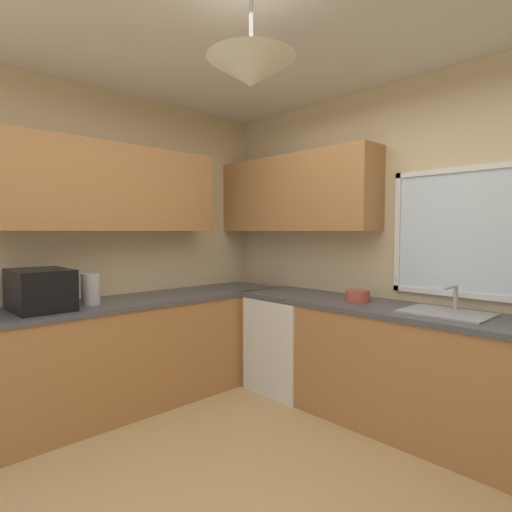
% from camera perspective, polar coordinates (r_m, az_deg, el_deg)
% --- Properties ---
extents(ground_plane, '(8.58, 8.58, 0.00)m').
position_cam_1_polar(ground_plane, '(2.53, -0.63, -31.46)').
color(ground_plane, tan).
extents(room_shell, '(4.02, 3.59, 2.70)m').
position_cam_1_polar(room_shell, '(2.69, 0.98, 10.42)').
color(room_shell, beige).
rests_on(room_shell, ground_plane).
extents(counter_run_left, '(0.65, 3.20, 0.89)m').
position_cam_1_polar(counter_run_left, '(3.60, -19.22, -12.91)').
color(counter_run_left, '#AD7542').
rests_on(counter_run_left, ground_plane).
extents(counter_run_back, '(3.11, 0.65, 0.89)m').
position_cam_1_polar(counter_run_back, '(3.28, 21.26, -14.58)').
color(counter_run_back, '#AD7542').
rests_on(counter_run_back, ground_plane).
extents(dishwasher, '(0.60, 0.60, 0.84)m').
position_cam_1_polar(dishwasher, '(3.90, 4.63, -11.85)').
color(dishwasher, white).
rests_on(dishwasher, ground_plane).
extents(microwave, '(0.48, 0.36, 0.29)m').
position_cam_1_polar(microwave, '(3.31, -27.49, -4.12)').
color(microwave, black).
rests_on(microwave, counter_run_left).
extents(kettle, '(0.14, 0.14, 0.24)m').
position_cam_1_polar(kettle, '(3.41, -21.73, -4.20)').
color(kettle, '#B7B7BC').
rests_on(kettle, counter_run_left).
extents(sink_assembly, '(0.55, 0.40, 0.19)m').
position_cam_1_polar(sink_assembly, '(3.10, 24.67, -7.02)').
color(sink_assembly, '#9EA0A5').
rests_on(sink_assembly, counter_run_back).
extents(bowl, '(0.19, 0.19, 0.09)m').
position_cam_1_polar(bowl, '(3.40, 13.75, -5.34)').
color(bowl, '#B74C42').
rests_on(bowl, counter_run_back).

